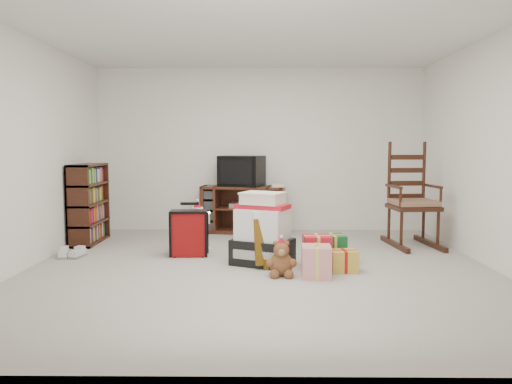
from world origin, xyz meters
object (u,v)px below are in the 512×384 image
at_px(bookshelf, 89,205).
at_px(sneaker_pair, 71,254).
at_px(teddy_bear, 281,261).
at_px(crt_television, 242,171).
at_px(rocking_chair, 412,209).
at_px(santa_figurine, 277,232).
at_px(tv_stand, 243,209).
at_px(gift_pile, 263,234).
at_px(red_suitcase, 189,233).
at_px(mrs_claus_figurine, 198,232).
at_px(gift_cluster, 327,257).

distance_m(bookshelf, sneaker_pair, 1.04).
height_order(teddy_bear, crt_television, crt_television).
height_order(bookshelf, rocking_chair, rocking_chair).
distance_m(bookshelf, teddy_bear, 3.10).
xyz_separation_m(teddy_bear, santa_figurine, (-0.00, 1.35, 0.06)).
bearing_deg(santa_figurine, sneaker_pair, -167.62).
height_order(tv_stand, crt_television, crt_television).
relative_size(gift_pile, teddy_bear, 2.20).
height_order(tv_stand, rocking_chair, rocking_chair).
distance_m(tv_stand, red_suitcase, 1.72).
relative_size(red_suitcase, mrs_claus_figurine, 1.00).
height_order(teddy_bear, sneaker_pair, teddy_bear).
bearing_deg(mrs_claus_figurine, bookshelf, 159.75).
distance_m(mrs_claus_figurine, crt_television, 1.62).
bearing_deg(crt_television, teddy_bear, -59.18).
height_order(gift_pile, gift_cluster, gift_pile).
height_order(gift_pile, mrs_claus_figurine, gift_pile).
bearing_deg(teddy_bear, bookshelf, 145.70).
bearing_deg(gift_pile, rocking_chair, 52.93).
bearing_deg(gift_pile, gift_cluster, 5.66).
bearing_deg(crt_television, red_suitcase, -89.41).
xyz_separation_m(gift_pile, teddy_bear, (0.19, -0.50, -0.19)).
height_order(mrs_claus_figurine, crt_television, crt_television).
height_order(teddy_bear, gift_cluster, teddy_bear).
bearing_deg(bookshelf, rocking_chair, -1.97).
bearing_deg(rocking_chair, teddy_bear, -144.31).
bearing_deg(rocking_chair, mrs_claus_figurine, -177.28).
xyz_separation_m(gift_pile, gift_cluster, (0.69, -0.23, -0.21)).
xyz_separation_m(tv_stand, teddy_bear, (0.48, -2.53, -0.20)).
xyz_separation_m(mrs_claus_figurine, crt_television, (0.50, 1.38, 0.69)).
height_order(santa_figurine, sneaker_pair, santa_figurine).
distance_m(teddy_bear, sneaker_pair, 2.59).
distance_m(tv_stand, rocking_chair, 2.45).
bearing_deg(tv_stand, gift_cluster, -58.93).
height_order(red_suitcase, gift_cluster, red_suitcase).
xyz_separation_m(gift_pile, red_suitcase, (-0.88, 0.41, -0.07)).
relative_size(bookshelf, sneaker_pair, 3.40).
xyz_separation_m(bookshelf, gift_cluster, (3.05, -1.46, -0.38)).
bearing_deg(teddy_bear, sneaker_pair, 161.73).
bearing_deg(teddy_bear, mrs_claus_figurine, 130.49).
relative_size(rocking_chair, gift_cluster, 1.58).
height_order(santa_figurine, crt_television, crt_television).
bearing_deg(red_suitcase, crt_television, 68.56).
distance_m(teddy_bear, santa_figurine, 1.35).
height_order(sneaker_pair, gift_cluster, gift_cluster).
bearing_deg(bookshelf, teddy_bear, -34.30).
relative_size(gift_pile, crt_television, 1.07).
bearing_deg(teddy_bear, red_suitcase, 139.33).
xyz_separation_m(tv_stand, rocking_chair, (2.26, -0.94, 0.13)).
distance_m(teddy_bear, gift_cluster, 0.57).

